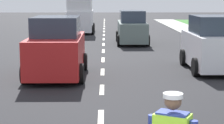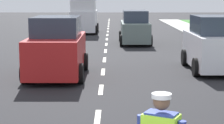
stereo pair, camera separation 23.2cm
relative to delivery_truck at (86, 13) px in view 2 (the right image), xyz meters
The scene contains 6 objects.
ground_plane 7.83m from the delivery_truck, 75.99° to the right, with size 96.00×96.00×0.00m, color black.
lane_center_line 4.06m from the delivery_truck, 60.17° to the right, with size 0.14×46.40×0.01m.
delivery_truck is the anchor object (origin of this frame).
car_outgoing_far 8.13m from the delivery_truck, 63.60° to the right, with size 1.90×4.32×2.03m.
car_oncoming_lead 17.55m from the delivery_truck, 89.33° to the right, with size 2.08×4.00×2.17m.
car_parked_far 17.54m from the delivery_truck, 69.55° to the right, with size 1.93×3.82×2.15m.
Camera 2 is at (0.35, -3.69, 2.90)m, focal length 65.15 mm.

